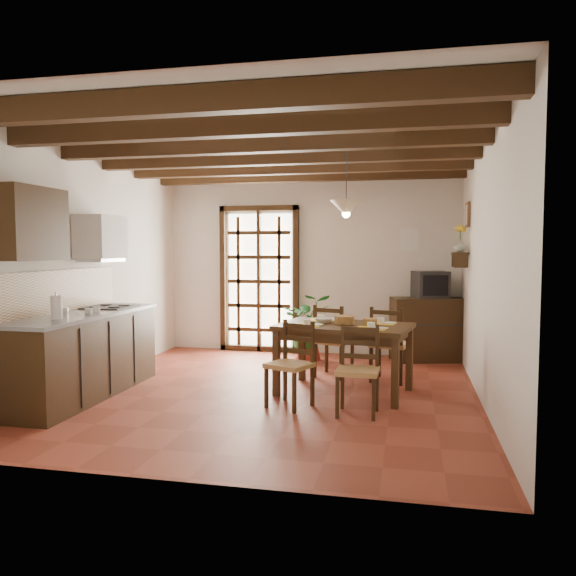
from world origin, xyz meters
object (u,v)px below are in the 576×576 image
(sideboard, at_px, (429,329))
(pendant_lamp, at_px, (346,207))
(chair_far_left, at_px, (333,354))
(chair_near_left, at_px, (290,380))
(chair_near_right, at_px, (358,387))
(potted_plant, at_px, (308,321))
(chair_far_right, at_px, (389,358))
(kitchen_counter, at_px, (84,353))
(dining_table, at_px, (344,333))
(crt_tv, at_px, (430,285))

(sideboard, height_order, pendant_lamp, pendant_lamp)
(sideboard, bearing_deg, chair_far_left, -147.03)
(chair_near_left, distance_m, pendant_lamp, 2.01)
(chair_near_right, xyz_separation_m, sideboard, (0.78, 2.87, 0.18))
(chair_near_left, distance_m, potted_plant, 2.46)
(chair_far_left, height_order, chair_far_right, chair_far_right)
(chair_near_right, distance_m, potted_plant, 2.74)
(chair_far_right, bearing_deg, chair_near_right, 93.41)
(potted_plant, bearing_deg, pendant_lamp, -66.64)
(kitchen_counter, distance_m, dining_table, 2.86)
(chair_near_right, xyz_separation_m, crt_tv, (0.78, 2.87, 0.83))
(chair_far_right, bearing_deg, chair_far_left, 3.43)
(chair_far_left, relative_size, potted_plant, 0.45)
(sideboard, bearing_deg, potted_plant, 176.50)
(crt_tv, bearing_deg, potted_plant, 171.99)
(chair_near_right, distance_m, sideboard, 2.98)
(chair_near_left, height_order, pendant_lamp, pendant_lamp)
(dining_table, xyz_separation_m, pendant_lamp, (0.00, 0.10, 1.40))
(dining_table, distance_m, chair_far_right, 0.90)
(crt_tv, relative_size, pendant_lamp, 0.65)
(dining_table, distance_m, pendant_lamp, 1.41)
(chair_far_left, xyz_separation_m, chair_far_right, (0.70, -0.13, 0.00))
(chair_far_left, xyz_separation_m, pendant_lamp, (0.22, -0.68, 1.79))
(chair_near_left, bearing_deg, kitchen_counter, -154.65)
(dining_table, height_order, potted_plant, potted_plant)
(crt_tv, bearing_deg, chair_far_right, -128.30)
(dining_table, distance_m, chair_near_left, 0.91)
(pendant_lamp, bearing_deg, dining_table, -90.00)
(chair_near_left, height_order, chair_far_left, chair_far_left)
(sideboard, bearing_deg, kitchen_counter, -157.02)
(sideboard, bearing_deg, chair_near_left, -132.22)
(chair_near_right, bearing_deg, chair_far_right, 81.88)
(potted_plant, bearing_deg, dining_table, -67.83)
(kitchen_counter, xyz_separation_m, chair_near_left, (2.28, 0.08, -0.20))
(pendant_lamp, bearing_deg, sideboard, 63.37)
(chair_far_left, height_order, crt_tv, crt_tv)
(chair_near_right, bearing_deg, pendant_lamp, 106.11)
(potted_plant, bearing_deg, chair_far_left, -63.33)
(chair_far_left, bearing_deg, crt_tv, -115.72)
(chair_near_left, bearing_deg, sideboard, 85.17)
(dining_table, relative_size, chair_far_right, 1.70)
(kitchen_counter, relative_size, potted_plant, 1.10)
(sideboard, distance_m, crt_tv, 0.64)
(chair_far_left, distance_m, pendant_lamp, 1.93)
(chair_near_left, xyz_separation_m, chair_far_left, (0.25, 1.44, 0.01))
(crt_tv, distance_m, pendant_lamp, 2.43)
(chair_near_left, distance_m, chair_near_right, 0.71)
(chair_far_left, height_order, potted_plant, potted_plant)
(dining_table, xyz_separation_m, chair_far_left, (-0.22, 0.78, -0.39))
(chair_far_right, bearing_deg, potted_plant, -29.35)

